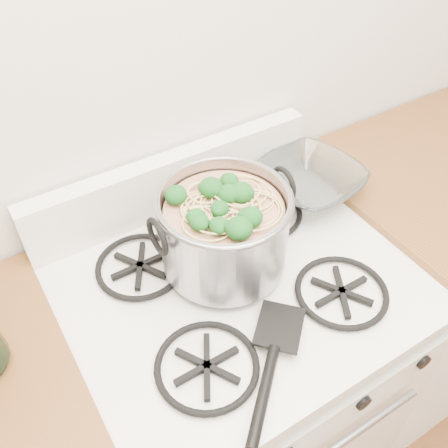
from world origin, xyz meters
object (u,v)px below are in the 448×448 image
(gas_range, at_px, (236,385))
(glass_bowl, at_px, (308,186))
(stock_pot, at_px, (224,230))
(spatula, at_px, (280,324))

(gas_range, xyz_separation_m, glass_bowl, (0.31, 0.15, 0.50))
(stock_pot, height_order, spatula, stock_pot)
(stock_pot, bearing_deg, glass_bowl, 16.03)
(gas_range, bearing_deg, spatula, -92.20)
(gas_range, distance_m, stock_pot, 0.58)
(stock_pot, xyz_separation_m, glass_bowl, (0.32, 0.09, -0.08))
(gas_range, relative_size, glass_bowl, 8.78)
(spatula, height_order, glass_bowl, glass_bowl)
(glass_bowl, bearing_deg, stock_pot, -163.97)
(spatula, bearing_deg, gas_range, 135.04)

